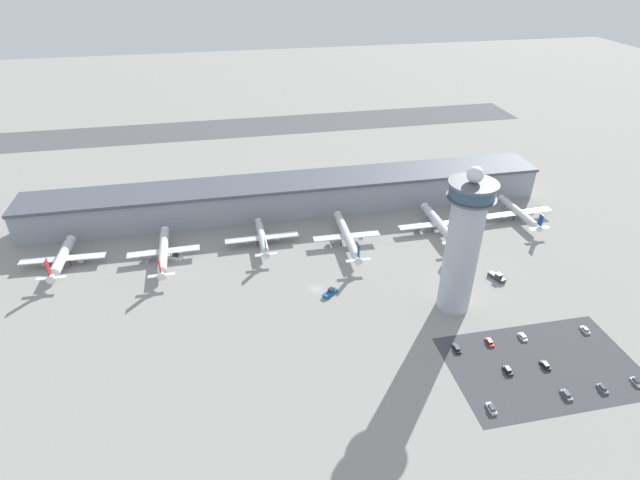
# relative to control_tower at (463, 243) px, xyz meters

# --- Properties ---
(ground_plane) EXTENTS (1000.00, 1000.00, 0.00)m
(ground_plane) POSITION_rel_control_tower_xyz_m (-50.40, 20.89, -29.12)
(ground_plane) COLOR gray
(terminal_building) EXTENTS (265.13, 25.00, 17.48)m
(terminal_building) POSITION_rel_control_tower_xyz_m (-50.40, 90.89, -20.28)
(terminal_building) COLOR #9399A3
(terminal_building) RESTS_ON ground
(runway_strip) EXTENTS (397.70, 44.00, 0.01)m
(runway_strip) POSITION_rel_control_tower_xyz_m (-50.40, 229.21, -29.12)
(runway_strip) COLOR #515154
(runway_strip) RESTS_ON ground
(control_tower) EXTENTS (17.25, 17.25, 59.26)m
(control_tower) POSITION_rel_control_tower_xyz_m (0.00, 0.00, 0.00)
(control_tower) COLOR #ADB2BC
(control_tower) RESTS_ON ground
(parking_lot_surface) EXTENTS (64.00, 40.00, 0.01)m
(parking_lot_surface) POSITION_rel_control_tower_xyz_m (16.98, -36.12, -29.12)
(parking_lot_surface) COLOR #424247
(parking_lot_surface) RESTS_ON ground
(airplane_gate_alpha) EXTENTS (35.94, 32.72, 13.39)m
(airplane_gate_alpha) POSITION_rel_control_tower_xyz_m (-156.74, 59.13, -24.97)
(airplane_gate_alpha) COLOR white
(airplane_gate_alpha) RESTS_ON ground
(airplane_gate_bravo) EXTENTS (31.68, 39.90, 12.82)m
(airplane_gate_bravo) POSITION_rel_control_tower_xyz_m (-113.38, 55.55, -24.63)
(airplane_gate_bravo) COLOR white
(airplane_gate_bravo) RESTS_ON ground
(airplane_gate_charlie) EXTENTS (34.45, 32.43, 11.57)m
(airplane_gate_charlie) POSITION_rel_control_tower_xyz_m (-69.01, 59.68, -25.06)
(airplane_gate_charlie) COLOR silver
(airplane_gate_charlie) RESTS_ON ground
(airplane_gate_delta) EXTENTS (31.75, 43.46, 12.90)m
(airplane_gate_delta) POSITION_rel_control_tower_xyz_m (-29.88, 52.11, -24.52)
(airplane_gate_delta) COLOR silver
(airplane_gate_delta) RESTS_ON ground
(airplane_gate_echo) EXTENTS (39.93, 37.97, 13.44)m
(airplane_gate_echo) POSITION_rel_control_tower_xyz_m (17.08, 55.41, -24.88)
(airplane_gate_echo) COLOR silver
(airplane_gate_echo) RESTS_ON ground
(airplane_gate_foxtrot) EXTENTS (36.89, 35.41, 11.75)m
(airplane_gate_foxtrot) POSITION_rel_control_tower_xyz_m (61.78, 58.32, -25.01)
(airplane_gate_foxtrot) COLOR silver
(airplane_gate_foxtrot) RESTS_ON ground
(service_truck_catering) EXTENTS (6.97, 5.87, 2.67)m
(service_truck_catering) POSITION_rel_control_tower_xyz_m (-45.71, 16.33, -28.20)
(service_truck_catering) COLOR black
(service_truck_catering) RESTS_ON ground
(service_truck_fuel) EXTENTS (8.43, 5.56, 2.80)m
(service_truck_fuel) POSITION_rel_control_tower_xyz_m (-108.96, 55.82, -28.15)
(service_truck_fuel) COLOR black
(service_truck_fuel) RESTS_ON ground
(service_truck_baggage) EXTENTS (5.09, 8.21, 3.16)m
(service_truck_baggage) POSITION_rel_control_tower_xyz_m (25.97, 12.92, -28.02)
(service_truck_baggage) COLOR black
(service_truck_baggage) RESTS_ON ground
(car_navy_sedan) EXTENTS (1.82, 4.50, 1.57)m
(car_navy_sedan) POSITION_rel_control_tower_xyz_m (-9.15, -49.64, -28.51)
(car_navy_sedan) COLOR black
(car_navy_sedan) RESTS_ON ground
(car_grey_coupe) EXTENTS (1.81, 4.46, 1.39)m
(car_grey_coupe) POSITION_rel_control_tower_xyz_m (4.37, -22.40, -28.59)
(car_grey_coupe) COLOR black
(car_grey_coupe) RESTS_ON ground
(car_blue_compact) EXTENTS (1.95, 4.42, 1.51)m
(car_blue_compact) POSITION_rel_control_tower_xyz_m (17.46, -36.54, -28.53)
(car_blue_compact) COLOR black
(car_blue_compact) RESTS_ON ground
(car_maroon_suv) EXTENTS (1.83, 4.09, 1.39)m
(car_maroon_suv) POSITION_rel_control_tower_xyz_m (42.53, -48.93, -28.58)
(car_maroon_suv) COLOR black
(car_maroon_suv) RESTS_ON ground
(car_silver_sedan) EXTENTS (1.85, 4.70, 1.44)m
(car_silver_sedan) POSITION_rel_control_tower_xyz_m (-8.60, -23.11, -28.56)
(car_silver_sedan) COLOR black
(car_silver_sedan) RESTS_ON ground
(car_yellow_taxi) EXTENTS (1.87, 4.42, 1.50)m
(car_yellow_taxi) POSITION_rel_control_tower_xyz_m (16.83, -49.34, -28.54)
(car_yellow_taxi) COLOR black
(car_yellow_taxi) RESTS_ON ground
(car_red_hatchback) EXTENTS (1.73, 4.09, 1.47)m
(car_red_hatchback) POSITION_rel_control_tower_xyz_m (42.01, -23.39, -28.55)
(car_red_hatchback) COLOR black
(car_red_hatchback) RESTS_ON ground
(car_black_suv) EXTENTS (1.85, 4.05, 1.52)m
(car_black_suv) POSITION_rel_control_tower_xyz_m (29.77, -49.33, -28.53)
(car_black_suv) COLOR black
(car_black_suv) RESTS_ON ground
(car_white_wagon) EXTENTS (1.79, 4.18, 1.41)m
(car_white_wagon) POSITION_rel_control_tower_xyz_m (17.43, -22.26, -28.58)
(car_white_wagon) COLOR black
(car_white_wagon) RESTS_ON ground
(car_green_van) EXTENTS (1.84, 4.26, 1.56)m
(car_green_van) POSITION_rel_control_tower_xyz_m (3.82, -36.18, -28.51)
(car_green_van) COLOR black
(car_green_van) RESTS_ON ground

